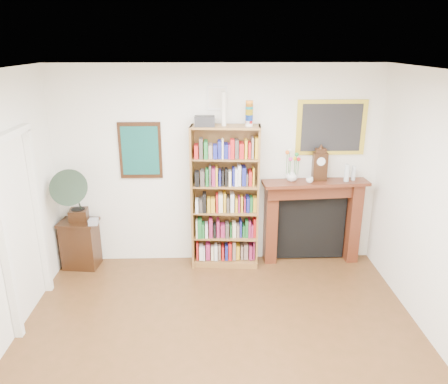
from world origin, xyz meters
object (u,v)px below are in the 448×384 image
bookshelf (225,190)px  fireplace (312,213)px  gramophone (73,192)px  mantel_clock (320,165)px  teacup (310,180)px  flower_vase (292,175)px  side_cabinet (81,244)px  bottle_right (354,173)px  bottle_left (347,173)px  cd_stack (93,222)px

bookshelf → fireplace: 1.31m
gramophone → mantel_clock: mantel_clock is taller
gramophone → teacup: 3.20m
flower_vase → side_cabinet: bearing=-178.8°
mantel_clock → bottle_right: (0.48, 0.00, -0.12)m
fireplace → bottle_left: 0.76m
bookshelf → side_cabinet: 2.20m
cd_stack → side_cabinet: bearing=154.4°
side_cabinet → flower_vase: (2.97, 0.06, 0.97)m
side_cabinet → mantel_clock: bearing=7.1°
fireplace → bottle_left: bottle_left is taller
gramophone → bottle_right: (3.83, 0.14, 0.19)m
teacup → bottle_left: bearing=6.2°
gramophone → flower_vase: gramophone is taller
side_cabinet → fireplace: fireplace is taller
bookshelf → flower_vase: bookshelf is taller
mantel_clock → bottle_left: (0.37, -0.05, -0.10)m
gramophone → cd_stack: 0.48m
gramophone → bottle_left: size_ratio=3.32×
fireplace → flower_vase: bearing=-177.9°
side_cabinet → teacup: bearing=5.3°
bookshelf → flower_vase: size_ratio=14.45×
teacup → bottle_left: bottle_left is taller
mantel_clock → teacup: bearing=-147.0°
mantel_clock → teacup: mantel_clock is taller
bottle_left → gramophone: bearing=-178.6°
flower_vase → bottle_right: 0.86m
flower_vase → bottle_right: bearing=1.0°
side_cabinet → teacup: size_ratio=7.13×
mantel_clock → cd_stack: bearing=-178.3°
cd_stack → gramophone: bearing=168.5°
side_cabinet → gramophone: 0.80m
fireplace → mantel_clock: (0.05, -0.02, 0.72)m
cd_stack → mantel_clock: mantel_clock is taller
bottle_left → cd_stack: bearing=-177.7°
fireplace → bottle_right: bearing=-6.8°
mantel_clock → flower_vase: size_ratio=2.82×
side_cabinet → flower_vase: 3.12m
teacup → gramophone: bearing=-179.4°
gramophone → cd_stack: size_ratio=6.65×
gramophone → teacup: (3.20, 0.03, 0.13)m
fireplace → gramophone: size_ratio=1.86×
side_cabinet → teacup: 3.33m
gramophone → bottle_right: size_ratio=3.99×
cd_stack → bottle_left: 3.53m
side_cabinet → bottle_right: size_ratio=3.47×
mantel_clock → bottle_right: 0.49m
gramophone → cd_stack: (0.25, -0.05, -0.41)m
side_cabinet → flower_vase: size_ratio=4.33×
teacup → flower_vase: bearing=157.6°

